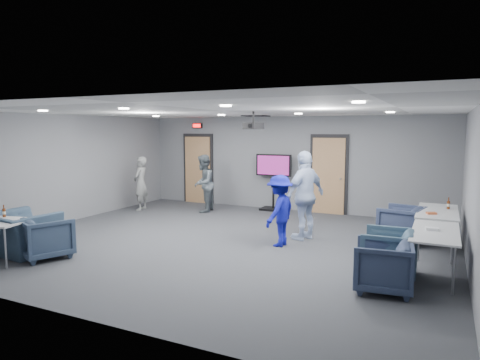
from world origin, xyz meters
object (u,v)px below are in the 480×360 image
at_px(bottle_right, 448,205).
at_px(person_a, 141,183).
at_px(chair_right_c, 383,266).
at_px(table_right_b, 435,234).
at_px(chair_right_a, 401,224).
at_px(chair_right_b, 389,253).
at_px(person_c, 305,195).
at_px(person_b, 203,183).
at_px(tv_stand, 273,179).
at_px(bottle_front, 4,212).
at_px(projector, 253,126).
at_px(table_right_a, 437,213).
at_px(person_d, 280,211).
at_px(chair_front_a, 46,237).
at_px(chair_front_b, 21,233).

bearing_deg(bottle_right, person_a, 177.57).
height_order(chair_right_c, table_right_b, chair_right_c).
relative_size(chair_right_a, chair_right_b, 1.00).
bearing_deg(person_c, person_b, -92.68).
bearing_deg(tv_stand, bottle_front, -113.82).
xyz_separation_m(chair_right_a, tv_stand, (-3.68, 2.17, 0.54)).
relative_size(person_b, projector, 3.80).
height_order(person_a, table_right_a, person_a).
xyz_separation_m(bottle_front, projector, (3.70, 2.92, 1.59)).
xyz_separation_m(person_a, person_d, (4.98, -1.90, -0.06)).
bearing_deg(table_right_b, chair_right_c, 147.79).
distance_m(bottle_right, projector, 4.25).
distance_m(person_c, chair_front_a, 5.11).
relative_size(person_b, table_right_b, 0.97).
distance_m(person_b, table_right_a, 6.16).
height_order(chair_right_a, table_right_b, chair_right_a).
height_order(person_a, chair_right_c, person_a).
xyz_separation_m(chair_front_a, tv_stand, (2.03, 6.14, 0.54)).
height_order(table_right_a, projector, projector).
bearing_deg(person_b, chair_front_a, -15.51).
bearing_deg(tv_stand, person_b, -147.35).
relative_size(chair_right_a, projector, 1.95).
bearing_deg(chair_front_b, table_right_a, -146.06).
distance_m(chair_right_a, projector, 3.69).
relative_size(person_a, chair_front_a, 1.87).
relative_size(chair_front_a, projector, 1.94).
bearing_deg(person_b, table_right_b, 51.46).
bearing_deg(table_right_a, tv_stand, 62.69).
xyz_separation_m(person_d, chair_front_a, (-3.53, -2.61, -0.34)).
distance_m(table_right_b, bottle_front, 7.50).
bearing_deg(person_b, chair_right_a, 66.93).
bearing_deg(chair_front_a, chair_right_b, -140.60).
height_order(person_d, chair_right_c, person_d).
relative_size(person_a, chair_front_b, 1.30).
bearing_deg(tv_stand, person_d, -66.96).
bearing_deg(chair_right_c, table_right_b, 141.58).
height_order(person_c, chair_right_b, person_c).
bearing_deg(chair_right_a, bottle_front, -45.31).
bearing_deg(chair_right_c, chair_right_a, 174.10).
distance_m(chair_right_b, table_right_b, 0.79).
relative_size(chair_right_a, table_right_a, 0.47).
xyz_separation_m(chair_right_b, chair_front_b, (-6.39, -1.68, 0.01)).
bearing_deg(person_c, projector, -31.31).
bearing_deg(chair_front_b, projector, -138.07).
distance_m(chair_front_b, table_right_a, 8.06).
distance_m(chair_right_a, table_right_a, 0.74).
bearing_deg(table_right_b, tv_stand, 46.37).
height_order(chair_right_a, tv_stand, tv_stand).
bearing_deg(table_right_a, table_right_b, 180.00).
relative_size(chair_right_a, tv_stand, 0.51).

